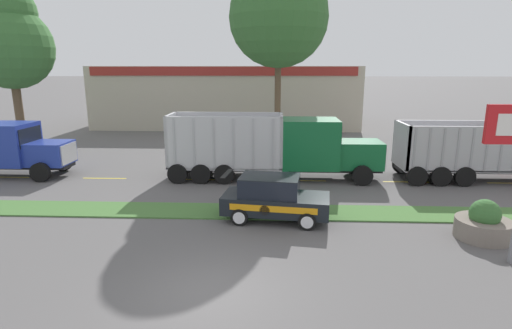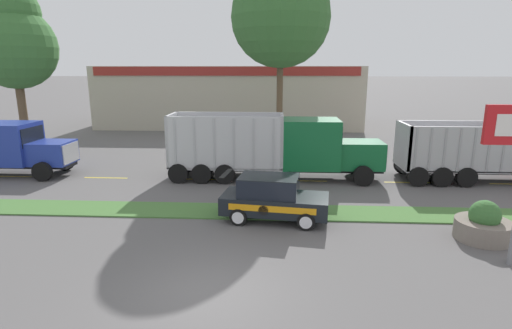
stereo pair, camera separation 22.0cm
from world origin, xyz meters
The scene contains 14 objects.
ground_plane centered at (0.00, 0.00, 0.00)m, with size 600.00×600.00×0.00m, color #5B5959.
grass_verge centered at (0.00, 6.26, 0.03)m, with size 120.00×1.81×0.06m, color #477538.
centre_line_2 centered at (-12.94, 11.17, 0.00)m, with size 2.40×0.14×0.01m, color yellow.
centre_line_3 centered at (-7.54, 11.17, 0.00)m, with size 2.40×0.14×0.01m, color yellow.
centre_line_4 centered at (-2.14, 11.17, 0.00)m, with size 2.40×0.14×0.01m, color yellow.
centre_line_5 centered at (3.26, 11.17, 0.00)m, with size 2.40×0.14×0.01m, color yellow.
centre_line_6 centered at (8.66, 11.17, 0.00)m, with size 2.40×0.14×0.01m, color yellow.
centre_line_7 centered at (14.06, 11.17, 0.00)m, with size 2.40×0.14×0.01m, color yellow.
dump_truck_mid centered at (2.60, 11.56, 1.66)m, with size 11.32×2.62×3.57m.
rally_car centered at (1.68, 5.49, 0.90)m, with size 4.32×2.29×1.81m.
stone_planter centered at (9.04, 4.04, 0.52)m, with size 1.88×1.88×1.41m.
store_building_backdrop centered at (-3.10, 33.88, 3.02)m, with size 25.95×12.10×6.03m.
tree_behind_left centered at (1.93, 19.74, 9.96)m, with size 6.90×6.90×14.46m.
tree_behind_centre centered at (-17.47, 19.84, 7.89)m, with size 5.98×5.98×11.80m.
Camera 1 is at (1.62, -9.39, 5.83)m, focal length 28.00 mm.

